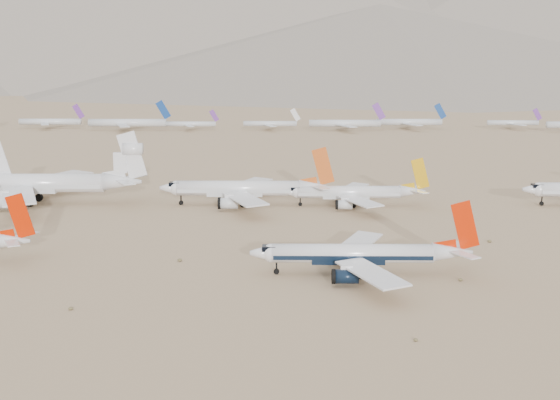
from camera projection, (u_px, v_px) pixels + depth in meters
name	position (u px, v px, depth m)	size (l,w,h in m)	color
ground	(331.00, 283.00, 130.33)	(7000.00, 7000.00, 0.00)	#9A7B59
main_airliner	(362.00, 254.00, 135.00)	(41.74, 40.77, 14.73)	silver
row2_gold_tail	(355.00, 193.00, 200.52)	(39.56, 38.69, 14.08)	silver
row2_orange_tail	(246.00, 189.00, 201.82)	(47.59, 46.56, 16.98)	silver
row2_white_trijet	(39.00, 183.00, 203.34)	(60.41, 59.04, 21.41)	silver
distant_storage_row	(237.00, 123.00, 432.61)	(472.44, 60.90, 16.27)	silver
mountain_range	(319.00, 2.00, 1711.32)	(7354.00, 3024.00, 470.00)	slate
desert_scrub	(359.00, 343.00, 101.57)	(261.14, 121.67, 0.63)	brown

